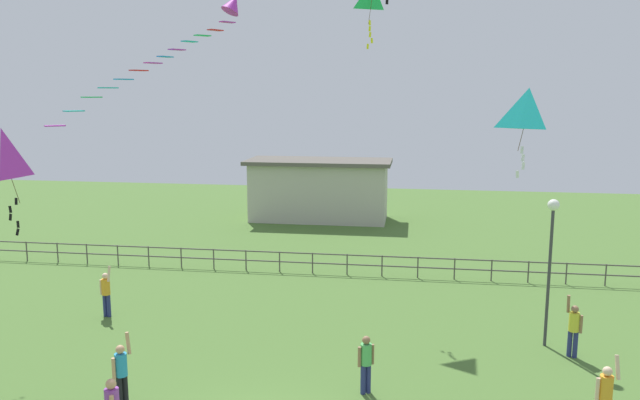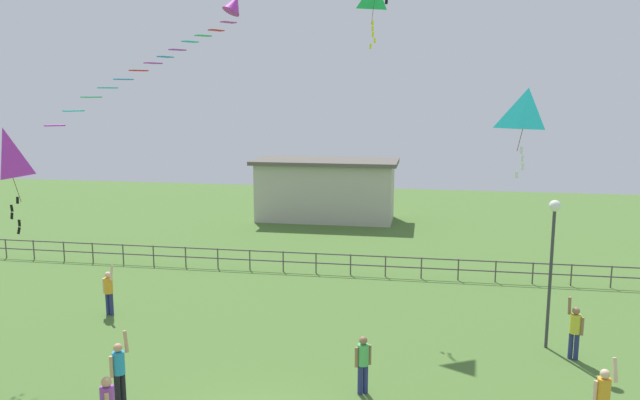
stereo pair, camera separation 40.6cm
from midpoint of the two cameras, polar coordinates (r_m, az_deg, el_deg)
lamppost at (r=20.65m, az=19.96°, el=-3.60°), size 0.36×0.36×4.78m
person_0 at (r=17.21m, az=3.55°, el=-14.52°), size 0.42×0.31×1.63m
person_1 at (r=16.72m, az=24.12°, el=-15.97°), size 0.53×0.31×1.96m
person_2 at (r=17.33m, az=-18.46°, el=-14.66°), size 0.41×0.46×1.97m
person_3 at (r=23.99m, az=-19.54°, el=-7.89°), size 0.50×0.34×1.92m
person_5 at (r=20.75m, az=21.77°, el=-10.77°), size 0.47×0.37×1.94m
kite_1 at (r=17.82m, az=17.95°, el=7.69°), size 1.16×1.01×2.38m
kite_3 at (r=19.42m, az=-27.63°, el=3.54°), size 0.70×1.02×3.01m
streamer_kite at (r=20.72m, az=-9.86°, el=16.45°), size 4.05×5.98×4.07m
waterfront_railing at (r=27.92m, az=0.13°, el=-5.56°), size 36.04×0.06×0.95m
pavilion_building at (r=39.58m, az=-0.38°, el=0.98°), size 9.13×4.06×3.87m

